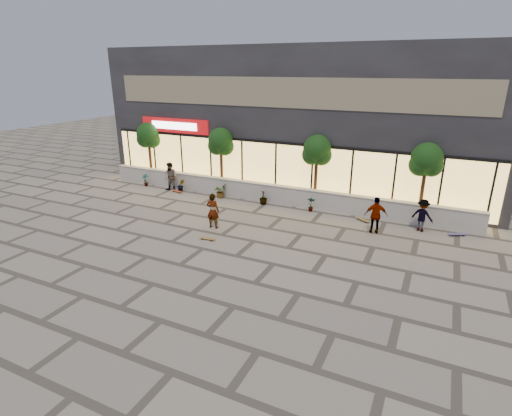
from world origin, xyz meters
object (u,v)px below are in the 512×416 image
at_px(skater_center, 213,211).
at_px(skater_right_near, 376,215).
at_px(skater_right_far, 422,215).
at_px(skateboard_left, 177,191).
at_px(tree_mideast, 317,152).
at_px(tree_east, 426,162).
at_px(skateboard_right_near, 363,220).
at_px(tree_midwest, 221,143).
at_px(skateboard_center, 207,238).
at_px(tree_west, 148,137).
at_px(skateboard_right_far, 457,234).
at_px(skater_left, 171,177).

bearing_deg(skater_center, skater_right_near, -164.57).
xyz_separation_m(skater_right_far, skateboard_left, (-14.06, 0.09, -0.70)).
height_order(tree_mideast, skater_right_near, tree_mideast).
bearing_deg(tree_east, skateboard_right_near, -148.92).
relative_size(tree_midwest, skater_right_near, 2.24).
distance_m(skateboard_center, skateboard_right_near, 7.89).
height_order(tree_west, skateboard_right_far, tree_west).
bearing_deg(tree_midwest, skater_center, -63.87).
xyz_separation_m(tree_midwest, skateboard_right_near, (9.01, -1.50, -2.90)).
height_order(skater_left, skateboard_left, skater_left).
relative_size(tree_east, skater_left, 2.18).
relative_size(skater_center, skater_right_far, 1.11).
bearing_deg(tree_west, skater_right_near, -10.32).
xyz_separation_m(tree_west, skateboard_right_near, (14.51, -1.50, -2.90)).
bearing_deg(tree_midwest, skater_right_near, -15.87).
bearing_deg(skater_left, skateboard_right_far, -1.67).
bearing_deg(skater_right_far, skateboard_left, 16.56).
relative_size(skateboard_center, skateboard_left, 0.92).
height_order(skater_left, skater_right_far, skater_left).
distance_m(skater_right_far, skateboard_right_far, 1.73).
height_order(tree_midwest, skateboard_right_far, tree_midwest).
relative_size(tree_east, skateboard_right_far, 4.76).
distance_m(tree_mideast, skateboard_left, 8.96).
bearing_deg(tree_west, skater_left, -27.66).
xyz_separation_m(skater_right_near, skateboard_right_far, (3.51, 1.28, -0.79)).
height_order(tree_midwest, skater_left, tree_midwest).
bearing_deg(skater_left, skater_right_near, -7.58).
xyz_separation_m(skater_right_near, skater_right_far, (1.93, 1.20, -0.10)).
height_order(tree_west, skateboard_left, tree_west).
distance_m(skater_left, skateboard_left, 0.96).
height_order(tree_east, skater_right_near, tree_east).
distance_m(skater_left, skateboard_center, 8.15).
relative_size(tree_midwest, skateboard_right_far, 4.76).
bearing_deg(skateboard_left, skater_center, -26.79).
relative_size(skater_right_near, skater_right_far, 1.13).
bearing_deg(skater_left, skateboard_center, -43.37).
relative_size(skateboard_right_near, skateboard_right_far, 0.99).
distance_m(tree_mideast, skater_center, 6.74).
bearing_deg(skater_left, skater_right_far, -2.06).
height_order(tree_midwest, skater_center, tree_midwest).
height_order(tree_east, skateboard_right_far, tree_east).
relative_size(skater_right_far, skateboard_right_near, 1.91).
distance_m(tree_west, tree_east, 17.00).
bearing_deg(tree_mideast, skater_left, -170.99).
bearing_deg(skateboard_right_far, skater_right_far, 155.89).
bearing_deg(skateboard_right_near, tree_west, -155.03).
distance_m(tree_midwest, skateboard_left, 4.02).
distance_m(tree_west, skateboard_right_far, 19.08).
distance_m(tree_midwest, skater_left, 3.78).
height_order(tree_east, skateboard_center, tree_east).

